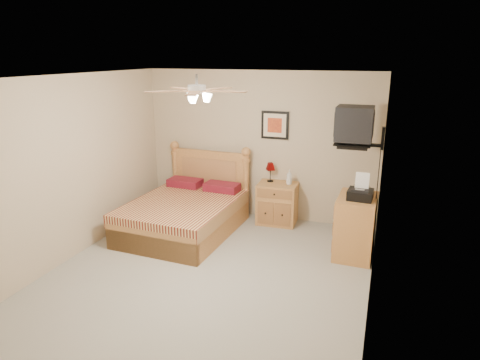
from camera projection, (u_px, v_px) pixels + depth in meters
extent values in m
plane|color=gray|center=(209.00, 274.00, 5.56)|extent=(4.50, 4.50, 0.00)
cube|color=white|center=(204.00, 77.00, 4.85)|extent=(4.00, 4.50, 0.04)
cube|color=#C3AF90|center=(259.00, 146.00, 7.24)|extent=(4.00, 0.04, 2.50)
cube|color=#C3AF90|center=(85.00, 265.00, 3.17)|extent=(4.00, 0.04, 2.50)
cube|color=#C3AF90|center=(72.00, 168.00, 5.83)|extent=(0.04, 4.50, 2.50)
cube|color=#C3AF90|center=(378.00, 200.00, 4.58)|extent=(0.04, 4.50, 2.50)
cube|color=#A36B31|center=(277.00, 203.00, 7.15)|extent=(0.65, 0.50, 0.69)
imported|color=silver|center=(289.00, 177.00, 6.98)|extent=(0.10, 0.10, 0.25)
cube|color=black|center=(275.00, 125.00, 7.03)|extent=(0.46, 0.04, 0.46)
cube|color=#BC7E39|center=(355.00, 226.00, 5.97)|extent=(0.54, 0.75, 0.87)
imported|color=#BCAE96|center=(356.00, 190.00, 6.09)|extent=(0.27, 0.32, 0.03)
imported|color=gray|center=(356.00, 188.00, 6.12)|extent=(0.30, 0.35, 0.02)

